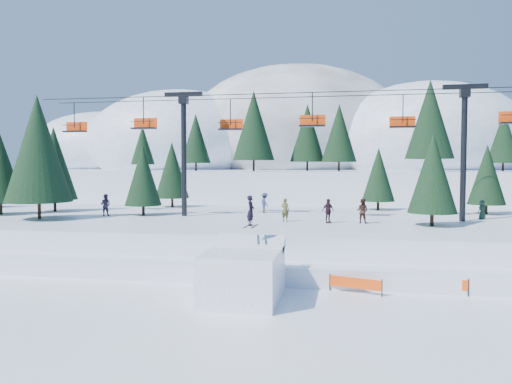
% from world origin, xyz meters
% --- Properties ---
extents(ground, '(160.00, 160.00, 0.00)m').
position_xyz_m(ground, '(0.00, 0.00, 0.00)').
color(ground, white).
rests_on(ground, ground).
extents(mid_shelf, '(70.00, 22.00, 2.50)m').
position_xyz_m(mid_shelf, '(0.00, 18.00, 1.25)').
color(mid_shelf, white).
rests_on(mid_shelf, ground).
extents(berm, '(70.00, 6.00, 1.10)m').
position_xyz_m(berm, '(0.00, 8.00, 0.55)').
color(berm, white).
rests_on(berm, ground).
extents(mountain_ridge, '(119.00, 60.00, 26.46)m').
position_xyz_m(mountain_ridge, '(-5.07, 73.33, 9.65)').
color(mountain_ridge, white).
rests_on(mountain_ridge, ground).
extents(jump_kicker, '(3.65, 4.98, 5.14)m').
position_xyz_m(jump_kicker, '(-0.64, 2.22, 1.34)').
color(jump_kicker, white).
rests_on(jump_kicker, ground).
extents(chairlift, '(46.00, 3.21, 10.28)m').
position_xyz_m(chairlift, '(0.95, 18.05, 9.32)').
color(chairlift, black).
rests_on(chairlift, mid_shelf).
extents(conifer_stand, '(63.46, 17.44, 9.73)m').
position_xyz_m(conifer_stand, '(0.96, 18.39, 6.92)').
color(conifer_stand, black).
rests_on(conifer_stand, mid_shelf).
extents(distant_skiers, '(31.26, 8.04, 1.83)m').
position_xyz_m(distant_skiers, '(-1.26, 17.75, 3.39)').
color(distant_skiers, '#381D27').
rests_on(distant_skiers, mid_shelf).
extents(banner_near, '(2.72, 0.92, 0.90)m').
position_xyz_m(banner_near, '(4.88, 4.51, 0.54)').
color(banner_near, black).
rests_on(banner_near, ground).
extents(banner_far, '(2.82, 0.51, 0.90)m').
position_xyz_m(banner_far, '(9.19, 5.20, 0.54)').
color(banner_far, black).
rests_on(banner_far, ground).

